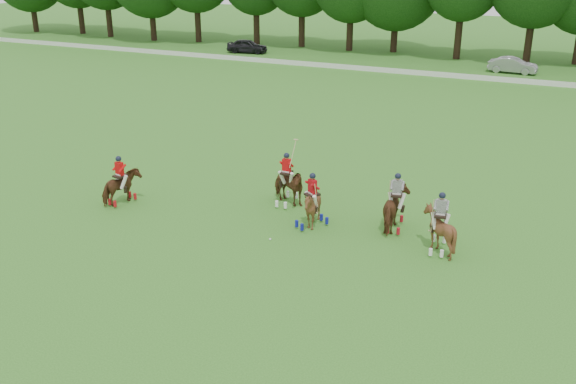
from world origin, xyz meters
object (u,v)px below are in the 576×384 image
at_px(polo_red_c, 312,208).
at_px(polo_stripe_b, 439,230).
at_px(polo_ball, 270,239).
at_px(car_mid, 513,65).
at_px(polo_red_a, 121,187).
at_px(car_left, 247,46).
at_px(polo_red_b, 287,186).
at_px(polo_stripe_a, 396,209).

xyz_separation_m(polo_red_c, polo_stripe_b, (5.27, -0.06, 0.02)).
relative_size(polo_stripe_b, polo_ball, 26.95).
xyz_separation_m(car_mid, polo_stripe_b, (1.35, -38.36, 0.19)).
bearing_deg(polo_ball, polo_red_a, 174.79).
bearing_deg(car_mid, car_left, 93.57).
relative_size(polo_red_b, polo_red_c, 1.25).
relative_size(polo_red_b, polo_stripe_a, 1.21).
bearing_deg(polo_stripe_b, car_mid, 92.01).
xyz_separation_m(polo_red_b, polo_stripe_a, (5.22, -0.63, 0.01)).
height_order(car_left, polo_red_c, polo_red_c).
xyz_separation_m(car_left, polo_red_c, (23.00, -38.30, 0.15)).
distance_m(polo_red_a, polo_red_b, 7.48).
bearing_deg(car_mid, polo_ball, 176.54).
xyz_separation_m(car_mid, polo_red_b, (-5.92, -36.45, 0.20)).
distance_m(polo_stripe_a, polo_stripe_b, 2.42).
distance_m(car_left, polo_stripe_a, 45.41).
bearing_deg(polo_stripe_b, polo_red_a, -175.55).
xyz_separation_m(polo_red_b, polo_stripe_b, (7.26, -1.91, -0.01)).
bearing_deg(polo_red_c, car_left, 120.99).
xyz_separation_m(car_left, polo_stripe_a, (26.22, -37.08, 0.18)).
bearing_deg(polo_red_a, polo_ball, -5.21).
height_order(polo_red_c, polo_stripe_a, polo_stripe_a).
height_order(car_left, polo_stripe_a, polo_stripe_a).
relative_size(polo_stripe_a, polo_ball, 27.36).
bearing_deg(polo_red_c, polo_red_b, 137.14).
height_order(polo_red_a, polo_stripe_a, polo_stripe_a).
height_order(polo_stripe_b, polo_ball, polo_stripe_b).
bearing_deg(polo_red_c, car_mid, 84.15).
bearing_deg(polo_stripe_b, polo_red_b, 165.25).
relative_size(polo_red_c, polo_stripe_b, 0.99).
bearing_deg(polo_red_a, polo_red_c, 7.47).
xyz_separation_m(car_left, polo_ball, (21.96, -40.17, -0.68)).
distance_m(car_left, polo_stripe_b, 47.65).
relative_size(car_mid, polo_stripe_b, 1.75).
relative_size(car_left, car_mid, 1.01).
height_order(car_left, polo_red_b, polo_red_b).
bearing_deg(polo_ball, polo_red_b, 104.41).
relative_size(polo_red_a, polo_red_b, 0.76).
height_order(car_left, polo_stripe_b, polo_stripe_b).
relative_size(car_left, polo_ball, 47.42).
height_order(polo_red_b, polo_ball, polo_red_b).
xyz_separation_m(car_left, polo_red_b, (21.01, -36.45, 0.17)).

